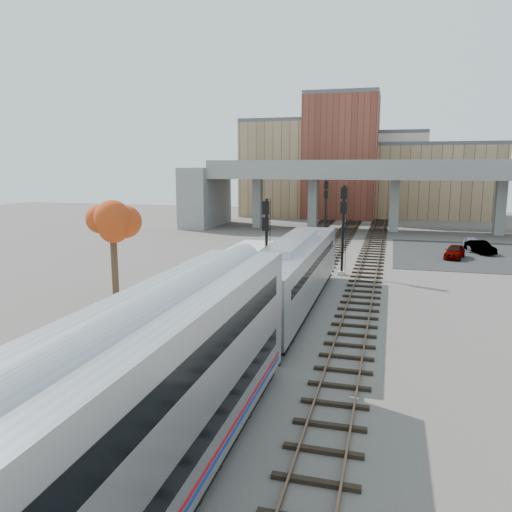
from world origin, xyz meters
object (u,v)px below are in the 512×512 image
at_px(car_a, 455,251).
at_px(car_c, 473,245).
at_px(car_b, 480,247).
at_px(locomotive, 293,272).
at_px(signal_mast_near, 266,251).
at_px(tree, 112,220).
at_px(signal_mast_mid, 343,231).
at_px(coach, 53,495).
at_px(signal_mast_far, 326,209).

distance_m(car_a, car_c, 6.09).
bearing_deg(car_b, locomotive, -144.72).
xyz_separation_m(signal_mast_near, tree, (-9.53, -2.73, 2.05)).
bearing_deg(car_b, signal_mast_mid, -155.98).
bearing_deg(tree, locomotive, 5.36).
bearing_deg(car_b, car_a, -152.09).
distance_m(car_b, car_c, 2.09).
bearing_deg(tree, signal_mast_mid, 40.14).
bearing_deg(locomotive, tree, -174.64).
bearing_deg(coach, signal_mast_far, 92.23).
bearing_deg(car_a, signal_mast_near, -111.27).
distance_m(coach, car_c, 50.85).
distance_m(tree, car_c, 37.76).
height_order(coach, car_b, coach).
relative_size(coach, car_b, 6.53).
bearing_deg(locomotive, car_a, 60.51).
relative_size(car_a, car_c, 0.98).
bearing_deg(car_c, locomotive, -122.49).
xyz_separation_m(locomotive, tree, (-11.63, -1.09, 2.98)).
bearing_deg(signal_mast_far, signal_mast_mid, -78.95).
height_order(signal_mast_far, car_a, signal_mast_far).
xyz_separation_m(signal_mast_near, car_b, (16.57, 22.54, -2.54)).
bearing_deg(signal_mast_near, signal_mast_mid, 64.93).
bearing_deg(car_b, signal_mast_near, -150.15).
relative_size(coach, signal_mast_near, 3.77).
relative_size(signal_mast_mid, signal_mast_far, 1.02).
height_order(signal_mast_mid, signal_mast_far, signal_mast_mid).
bearing_deg(car_c, coach, -110.37).
bearing_deg(car_a, car_c, 81.71).
xyz_separation_m(coach, signal_mast_mid, (2.00, 33.01, 0.83)).
relative_size(signal_mast_far, car_b, 1.84).
bearing_deg(signal_mast_near, car_b, 53.68).
height_order(locomotive, signal_mast_near, signal_mast_near).
relative_size(signal_mast_mid, car_a, 1.88).
distance_m(signal_mast_mid, signal_mast_far, 21.40).
height_order(signal_mast_near, signal_mast_far, signal_mast_far).
bearing_deg(car_b, tree, -159.76).
bearing_deg(signal_mast_mid, car_c, 52.74).
height_order(signal_mast_mid, car_c, signal_mast_mid).
xyz_separation_m(signal_mast_far, car_b, (16.57, -7.23, -2.83)).
relative_size(locomotive, car_c, 4.85).
bearing_deg(car_a, signal_mast_far, 156.56).
relative_size(signal_mast_far, car_c, 1.80).
bearing_deg(locomotive, coach, -90.00).
xyz_separation_m(signal_mast_far, tree, (-9.53, -32.49, 1.76)).
bearing_deg(coach, signal_mast_mid, 86.53).
bearing_deg(signal_mast_near, car_a, 54.05).
height_order(signal_mast_near, car_a, signal_mast_near).
bearing_deg(signal_mast_mid, signal_mast_far, 101.05).
relative_size(locomotive, car_b, 4.97).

